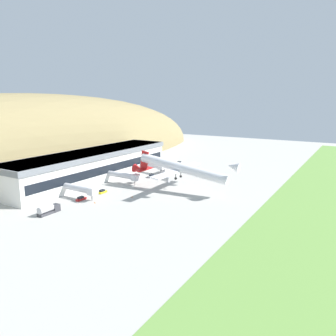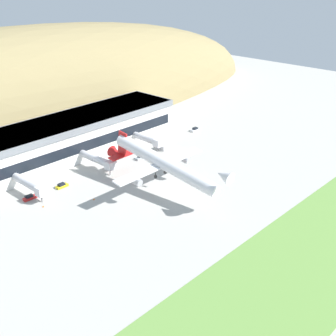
% 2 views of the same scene
% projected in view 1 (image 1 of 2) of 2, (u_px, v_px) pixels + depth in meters
% --- Properties ---
extents(ground_plane, '(406.38, 406.38, 0.00)m').
position_uv_depth(ground_plane, '(181.00, 189.00, 144.61)').
color(ground_plane, '#ADAAA3').
extents(grass_strip_foreground, '(365.74, 31.68, 0.08)m').
position_uv_depth(grass_strip_foreground, '(310.00, 210.00, 117.99)').
color(grass_strip_foreground, '#669342').
rests_on(grass_strip_foreground, ground_plane).
extents(hill_backdrop, '(340.47, 76.34, 84.57)m').
position_uv_depth(hill_backdrop, '(34.00, 167.00, 190.82)').
color(hill_backdrop, olive).
rests_on(hill_backdrop, ground_plane).
extents(terminal_building, '(97.09, 22.16, 13.93)m').
position_uv_depth(terminal_building, '(93.00, 163.00, 162.23)').
color(terminal_building, white).
rests_on(terminal_building, ground_plane).
extents(jetway_0, '(3.38, 16.63, 5.43)m').
position_uv_depth(jetway_0, '(81.00, 189.00, 130.23)').
color(jetway_0, silver).
rests_on(jetway_0, ground_plane).
extents(jetway_1, '(3.38, 17.26, 5.43)m').
position_uv_depth(jetway_1, '(125.00, 176.00, 152.80)').
color(jetway_1, silver).
rests_on(jetway_1, ground_plane).
extents(jetway_2, '(3.38, 14.55, 5.43)m').
position_uv_depth(jetway_2, '(154.00, 166.00, 175.74)').
color(jetway_2, silver).
rests_on(jetway_2, ground_plane).
extents(cargo_airplane, '(37.34, 51.15, 11.45)m').
position_uv_depth(cargo_airplane, '(180.00, 168.00, 140.46)').
color(cargo_airplane, silver).
extents(service_car_0, '(3.97, 2.09, 1.66)m').
position_uv_depth(service_car_0, '(179.00, 163.00, 200.17)').
color(service_car_0, silver).
rests_on(service_car_0, ground_plane).
extents(service_car_1, '(4.13, 1.83, 1.45)m').
position_uv_depth(service_car_1, '(102.00, 192.00, 138.66)').
color(service_car_1, gold).
rests_on(service_car_1, ground_plane).
extents(service_car_2, '(4.38, 1.68, 1.48)m').
position_uv_depth(service_car_2, '(81.00, 199.00, 129.02)').
color(service_car_2, '#B21E1E').
rests_on(service_car_2, ground_plane).
extents(service_car_3, '(4.55, 1.78, 1.62)m').
position_uv_depth(service_car_3, '(151.00, 176.00, 166.46)').
color(service_car_3, '#999EA3').
rests_on(service_car_3, ground_plane).
extents(fuel_truck, '(6.97, 2.80, 3.18)m').
position_uv_depth(fuel_truck, '(166.00, 169.00, 178.15)').
color(fuel_truck, silver).
rests_on(fuel_truck, ground_plane).
extents(box_truck, '(8.51, 2.79, 3.35)m').
position_uv_depth(box_truck, '(48.00, 209.00, 113.51)').
color(box_truck, '#333338').
rests_on(box_truck, ground_plane).
extents(traffic_cone_0, '(0.52, 0.52, 0.58)m').
position_uv_depth(traffic_cone_0, '(132.00, 197.00, 132.79)').
color(traffic_cone_0, orange).
rests_on(traffic_cone_0, ground_plane).
extents(traffic_cone_1, '(0.52, 0.52, 0.58)m').
position_uv_depth(traffic_cone_1, '(95.00, 202.00, 125.42)').
color(traffic_cone_1, orange).
rests_on(traffic_cone_1, ground_plane).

